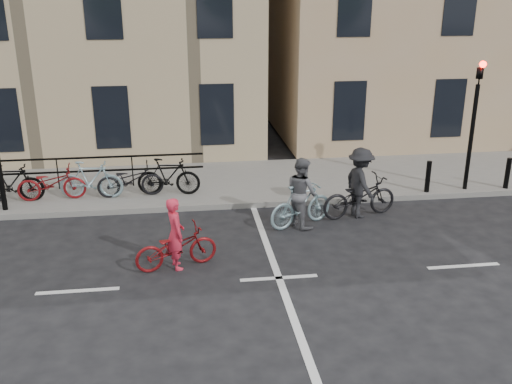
{
  "coord_description": "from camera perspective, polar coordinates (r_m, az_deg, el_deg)",
  "views": [
    {
      "loc": [
        -1.86,
        -10.24,
        5.57
      ],
      "look_at": [
        -0.17,
        2.22,
        1.1
      ],
      "focal_mm": 40.0,
      "sensor_mm": 36.0,
      "label": 1
    }
  ],
  "objects": [
    {
      "name": "cyclist_dark",
      "position": [
        14.86,
        10.33,
        0.2
      ],
      "size": [
        2.16,
        1.3,
        1.83
      ],
      "rotation": [
        0.0,
        0.0,
        1.79
      ],
      "color": "black",
      "rests_on": "ground"
    },
    {
      "name": "sidewalk",
      "position": [
        17.28,
        -14.41,
        0.39
      ],
      "size": [
        46.0,
        4.0,
        0.15
      ],
      "primitive_type": "cube",
      "color": "slate",
      "rests_on": "ground"
    },
    {
      "name": "traffic_light",
      "position": [
        16.95,
        21.05,
        7.68
      ],
      "size": [
        0.18,
        0.3,
        3.9
      ],
      "color": "black",
      "rests_on": "sidewalk"
    },
    {
      "name": "parked_bikes",
      "position": [
        16.34,
        -18.11,
        1.03
      ],
      "size": [
        7.25,
        1.23,
        1.05
      ],
      "color": "black",
      "rests_on": "sidewalk"
    },
    {
      "name": "cyclist_pink",
      "position": [
        12.11,
        -8.01,
        -5.16
      ],
      "size": [
        1.85,
        1.05,
        1.56
      ],
      "rotation": [
        0.0,
        0.0,
        1.84
      ],
      "color": "maroon",
      "rests_on": "ground"
    },
    {
      "name": "cyclist_grey",
      "position": [
        14.08,
        4.55,
        -0.68
      ],
      "size": [
        1.87,
        1.22,
        1.76
      ],
      "rotation": [
        0.0,
        0.0,
        2.0
      ],
      "color": "#84A4AD",
      "rests_on": "ground"
    },
    {
      "name": "bollard_west",
      "position": [
        17.9,
        23.85,
        1.73
      ],
      "size": [
        0.14,
        0.14,
        0.9
      ],
      "primitive_type": "cylinder",
      "color": "black",
      "rests_on": "sidewalk"
    },
    {
      "name": "ground",
      "position": [
        11.8,
        2.3,
        -8.6
      ],
      "size": [
        120.0,
        120.0,
        0.0
      ],
      "primitive_type": "plane",
      "color": "black",
      "rests_on": "ground"
    },
    {
      "name": "bollard_east",
      "position": [
        16.78,
        16.82,
        1.48
      ],
      "size": [
        0.14,
        0.14,
        0.9
      ],
      "primitive_type": "cylinder",
      "color": "black",
      "rests_on": "sidewalk"
    }
  ]
}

